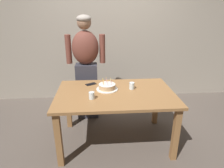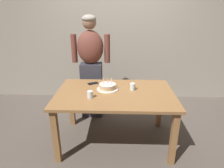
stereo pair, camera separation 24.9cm
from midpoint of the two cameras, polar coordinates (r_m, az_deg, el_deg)
name	(u,v)px [view 2 (the right image)]	position (r m, az deg, el deg)	size (l,w,h in m)	color
ground_plane	(115,140)	(2.87, 3.39, -16.20)	(10.00, 10.00, 0.00)	#564C44
back_wall	(117,33)	(3.85, 3.29, 14.67)	(5.20, 0.10, 2.60)	#9E9384
dining_table	(115,99)	(2.53, 3.71, -4.56)	(1.50, 0.96, 0.74)	olive
birthday_cake	(108,87)	(2.56, 1.47, -0.87)	(0.28, 0.28, 0.15)	white
water_glass_near	(132,87)	(2.57, 8.78, -0.81)	(0.07, 0.07, 0.09)	silver
water_glass_far	(90,95)	(2.33, -3.43, -3.16)	(0.07, 0.07, 0.09)	silver
cell_phone	(93,83)	(2.77, -3.04, 0.14)	(0.14, 0.07, 0.01)	black
person_man_bearded	(91,66)	(3.14, -3.89, 5.15)	(0.61, 0.27, 1.66)	#33333D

